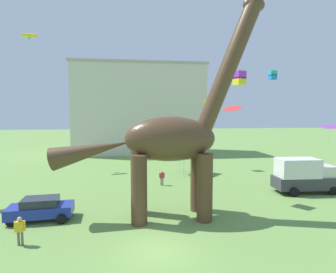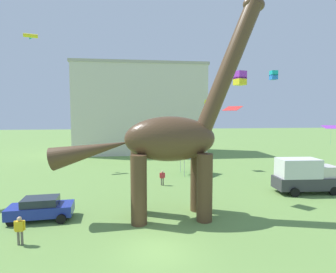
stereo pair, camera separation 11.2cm
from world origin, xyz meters
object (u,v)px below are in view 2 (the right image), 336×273
object	(u,v)px
parked_sedan_left	(41,208)
person_photographer	(162,176)
kite_far_left	(31,36)
kite_high_right	(232,108)
person_far_spectator	(20,228)
dinosaur_sculpture	(169,139)
festival_canopy_tent	(193,153)
kite_mid_center	(331,127)
kite_near_low	(240,78)
kite_high_left	(209,101)
parked_box_truck	(305,175)
kite_mid_right	(274,75)

from	to	relation	value
parked_sedan_left	person_photographer	size ratio (longest dim) A/B	2.87
kite_far_left	kite_high_right	xyz separation A→B (m)	(21.27, -16.69, -9.69)
person_far_spectator	kite_far_left	xyz separation A→B (m)	(-6.98, 22.53, 16.43)
parked_sedan_left	kite_high_right	bearing A→B (deg)	4.31
dinosaur_sculpture	kite_far_left	distance (m)	27.70
parked_sedan_left	festival_canopy_tent	bearing A→B (deg)	38.76
person_photographer	kite_mid_center	xyz separation A→B (m)	(19.25, 0.90, 4.89)
festival_canopy_tent	person_photographer	bearing A→B (deg)	-131.63
kite_near_low	kite_mid_center	size ratio (longest dim) A/B	0.66
person_far_spectator	kite_near_low	bearing A→B (deg)	-94.81
kite_far_left	festival_canopy_tent	bearing A→B (deg)	-16.97
person_photographer	kite_far_left	world-z (taller)	kite_far_left
person_photographer	kite_high_left	distance (m)	13.25
dinosaur_sculpture	person_photographer	world-z (taller)	dinosaur_sculpture
festival_canopy_tent	kite_far_left	xyz separation A→B (m)	(-20.38, 6.22, 14.86)
kite_high_right	kite_near_low	bearing A→B (deg)	63.52
dinosaur_sculpture	person_photographer	bearing A→B (deg)	71.69
parked_box_truck	kite_far_left	bearing A→B (deg)	155.38
parked_sedan_left	festival_canopy_tent	distance (m)	18.61
festival_canopy_tent	parked_box_truck	bearing A→B (deg)	-47.00
kite_near_low	kite_mid_center	distance (m)	12.23
dinosaur_sculpture	kite_far_left	bearing A→B (deg)	113.15
dinosaur_sculpture	parked_sedan_left	size ratio (longest dim) A/B	3.54
person_far_spectator	kite_high_left	size ratio (longest dim) A/B	1.19
person_photographer	kite_high_left	xyz separation A→B (m)	(7.06, 7.85, 8.01)
dinosaur_sculpture	parked_sedan_left	bearing A→B (deg)	160.66
dinosaur_sculpture	kite_high_right	bearing A→B (deg)	11.00
dinosaur_sculpture	kite_mid_center	distance (m)	21.75
person_far_spectator	kite_high_left	distance (m)	26.43
person_photographer	kite_near_low	size ratio (longest dim) A/B	1.05
festival_canopy_tent	kite_near_low	world-z (taller)	kite_near_low
parked_sedan_left	parked_box_truck	xyz separation A→B (m)	(21.94, 3.65, 0.84)
kite_far_left	kite_mid_center	size ratio (longest dim) A/B	0.82
person_photographer	kite_high_left	bearing A→B (deg)	86.43
dinosaur_sculpture	kite_mid_center	bearing A→B (deg)	9.73
person_photographer	kite_mid_center	bearing A→B (deg)	41.08
dinosaur_sculpture	person_far_spectator	world-z (taller)	dinosaur_sculpture
kite_high_right	kite_mid_center	distance (m)	15.64
parked_sedan_left	kite_mid_center	bearing A→B (deg)	12.62
kite_far_left	kite_mid_right	size ratio (longest dim) A/B	1.47
dinosaur_sculpture	parked_box_truck	bearing A→B (deg)	2.08
kite_mid_center	kite_high_left	world-z (taller)	kite_high_left
parked_box_truck	kite_near_low	bearing A→B (deg)	137.79
parked_sedan_left	kite_far_left	xyz separation A→B (m)	(-6.89, 18.93, 16.60)
kite_near_low	parked_sedan_left	bearing A→B (deg)	-154.53
parked_sedan_left	kite_high_right	xyz separation A→B (m)	(14.38, 2.24, 6.91)
dinosaur_sculpture	festival_canopy_tent	distance (m)	14.38
kite_high_right	kite_far_left	bearing A→B (deg)	141.88
kite_high_right	kite_near_low	size ratio (longest dim) A/B	1.19
parked_sedan_left	kite_high_left	world-z (taller)	kite_high_left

